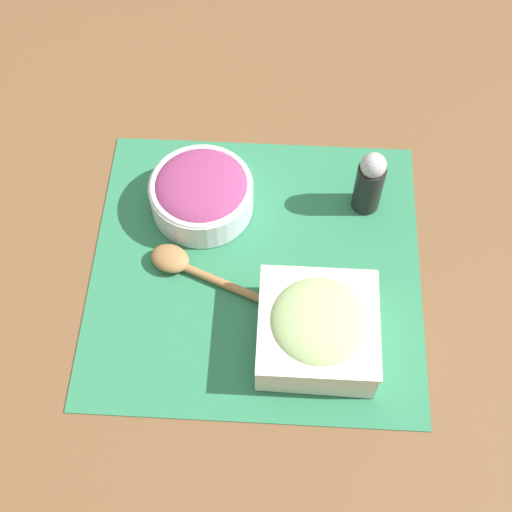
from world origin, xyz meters
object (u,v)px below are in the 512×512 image
object	(u,v)px
pepper_shaker	(370,182)
wooden_spoon	(184,265)
onion_bowl	(201,192)
cucumber_bowl	(318,328)

from	to	relation	value
pepper_shaker	wooden_spoon	bearing A→B (deg)	-63.87
onion_bowl	wooden_spoon	bearing A→B (deg)	-8.09
onion_bowl	cucumber_bowl	bearing A→B (deg)	39.17
onion_bowl	cucumber_bowl	world-z (taller)	cucumber_bowl
cucumber_bowl	pepper_shaker	bearing A→B (deg)	162.57
onion_bowl	cucumber_bowl	xyz separation A→B (m)	(0.21, 0.17, 0.00)
onion_bowl	pepper_shaker	world-z (taller)	pepper_shaker
cucumber_bowl	wooden_spoon	size ratio (longest dim) A/B	0.84
onion_bowl	wooden_spoon	xyz separation A→B (m)	(0.11, -0.02, -0.03)
cucumber_bowl	pepper_shaker	world-z (taller)	pepper_shaker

